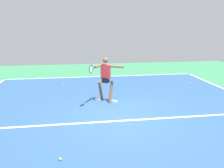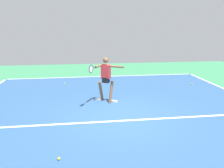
% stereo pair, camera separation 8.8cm
% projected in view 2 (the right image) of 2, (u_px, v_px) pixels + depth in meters
% --- Properties ---
extents(ground_plane, '(20.97, 20.97, 0.00)m').
position_uv_depth(ground_plane, '(119.00, 117.00, 6.89)').
color(ground_plane, '#388456').
extents(court_surface, '(10.97, 11.91, 0.00)m').
position_uv_depth(court_surface, '(119.00, 117.00, 6.89)').
color(court_surface, '#2D5484').
rests_on(court_surface, ground_plane).
extents(court_line_baseline_near, '(10.97, 0.10, 0.01)m').
position_uv_depth(court_line_baseline_near, '(103.00, 76.00, 12.55)').
color(court_line_baseline_near, white).
rests_on(court_line_baseline_near, ground_plane).
extents(court_line_service, '(8.23, 0.10, 0.01)m').
position_uv_depth(court_line_service, '(121.00, 121.00, 6.60)').
color(court_line_service, white).
rests_on(court_line_service, ground_plane).
extents(court_line_centre_mark, '(0.10, 0.30, 0.01)m').
position_uv_depth(court_line_centre_mark, '(103.00, 77.00, 12.36)').
color(court_line_centre_mark, white).
rests_on(court_line_centre_mark, ground_plane).
extents(tennis_player, '(1.29, 1.12, 1.75)m').
position_uv_depth(tennis_player, '(106.00, 77.00, 8.07)').
color(tennis_player, brown).
rests_on(tennis_player, ground_plane).
extents(tennis_ball_near_service_line, '(0.07, 0.07, 0.07)m').
position_uv_depth(tennis_ball_near_service_line, '(192.00, 84.00, 10.73)').
color(tennis_ball_near_service_line, '#C6E53D').
rests_on(tennis_ball_near_service_line, ground_plane).
extents(tennis_ball_near_player, '(0.07, 0.07, 0.07)m').
position_uv_depth(tennis_ball_near_player, '(59.00, 159.00, 4.65)').
color(tennis_ball_near_player, '#CCE033').
rests_on(tennis_ball_near_player, ground_plane).
extents(tennis_ball_by_sideline, '(0.07, 0.07, 0.07)m').
position_uv_depth(tennis_ball_by_sideline, '(64.00, 83.00, 10.87)').
color(tennis_ball_by_sideline, yellow).
rests_on(tennis_ball_by_sideline, ground_plane).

